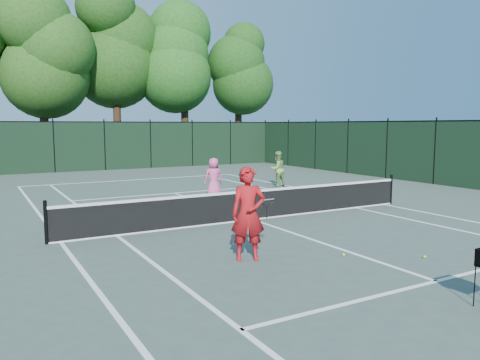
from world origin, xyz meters
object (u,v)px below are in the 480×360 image
loose_ball_near_cart (344,255)px  loose_ball_midcourt (425,257)px  coach (248,214)px  player_pink (214,177)px  player_green (277,169)px

loose_ball_near_cart → loose_ball_midcourt: size_ratio=1.00×
coach → loose_ball_midcourt: coach is taller
coach → loose_ball_midcourt: bearing=-4.2°
loose_ball_midcourt → loose_ball_near_cart: bearing=144.8°
loose_ball_midcourt → player_pink: bearing=90.3°
coach → player_pink: coach is taller
player_pink → loose_ball_near_cart: bearing=88.6°
loose_ball_near_cart → loose_ball_midcourt: 1.70m
player_green → loose_ball_midcourt: size_ratio=24.11×
player_pink → loose_ball_midcourt: bearing=97.4°
player_green → loose_ball_near_cart: 11.57m
player_green → loose_ball_midcourt: (-3.86, -11.26, -0.79)m
player_pink → loose_ball_midcourt: size_ratio=22.82×
coach → player_pink: 8.82m
coach → player_green: coach is taller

